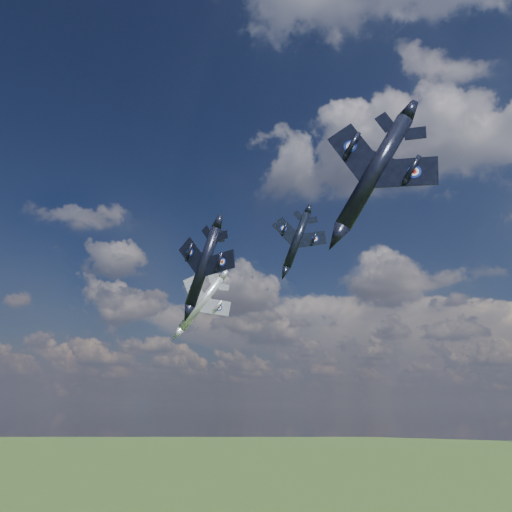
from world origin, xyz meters
The scene contains 4 objects.
jet_lead_navy centered at (0.03, 7.63, 79.67)m, with size 11.20×15.61×3.23m, color black, non-canonical shape.
jet_right_navy centered at (27.45, -5.09, 82.14)m, with size 11.83×16.49×3.41m, color black, non-canonical shape.
jet_high_navy centered at (8.06, 22.02, 86.49)m, with size 9.59×13.36×2.76m, color black, non-canonical shape.
jet_left_silver centered at (-14.71, 29.19, 79.62)m, with size 11.82×16.48×3.41m, color #AAACB5, non-canonical shape.
Camera 1 is at (37.41, -47.67, 61.29)m, focal length 35.00 mm.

